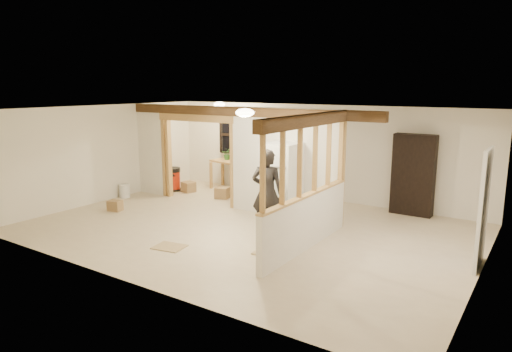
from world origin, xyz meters
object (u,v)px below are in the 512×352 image
Objects in this scene: refrigerator at (282,183)px; shop_vac at (172,179)px; woman at (267,192)px; bookshelf at (413,175)px; work_table at (233,175)px.

refrigerator is 4.35m from shop_vac.
bookshelf is (2.04, 3.14, 0.07)m from woman.
woman is 3.74m from bookshelf.
bookshelf is at bearing 11.17° from shop_vac.
woman is 4.82m from shop_vac.
shop_vac is at bearing -168.83° from bookshelf.
refrigerator reaches higher than woman.
woman is 2.60× the size of shop_vac.
shop_vac is 6.60m from bookshelf.
work_table reaches higher than shop_vac.
shop_vac is (-4.41, 1.87, -0.54)m from woman.
refrigerator is at bearing -12.90° from shop_vac.
refrigerator is 3.55m from work_table.
bookshelf reaches higher than shop_vac.
work_table is at bearing 39.00° from shop_vac.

